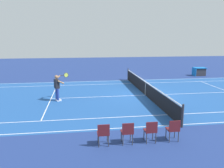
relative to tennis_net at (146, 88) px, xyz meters
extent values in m
plane|color=navy|center=(0.00, 0.00, -0.49)|extent=(60.00, 60.00, 0.00)
cube|color=#1E4C93|center=(0.00, 0.00, -0.49)|extent=(24.20, 11.40, 0.00)
cube|color=white|center=(0.00, -5.50, -0.49)|extent=(23.80, 0.05, 0.01)
cube|color=white|center=(0.00, 5.50, -0.49)|extent=(23.80, 0.05, 0.01)
cube|color=white|center=(0.00, -4.11, -0.49)|extent=(23.80, 0.05, 0.01)
cube|color=white|center=(0.00, 4.11, -0.49)|extent=(23.80, 0.05, 0.01)
cube|color=white|center=(6.40, 0.00, -0.49)|extent=(0.05, 8.22, 0.01)
cube|color=white|center=(0.00, 0.00, -0.49)|extent=(12.80, 0.05, 0.01)
cylinder|color=#2D2D33|center=(0.00, -5.80, 0.05)|extent=(0.10, 0.10, 1.08)
cylinder|color=#2D2D33|center=(0.00, 5.80, 0.05)|extent=(0.10, 0.10, 1.08)
cube|color=black|center=(0.00, 0.00, -0.05)|extent=(0.02, 11.60, 0.88)
cube|color=white|center=(0.00, 0.00, 0.46)|extent=(0.04, 11.60, 0.06)
cube|color=white|center=(0.00, 0.00, -0.05)|extent=(0.04, 0.06, 0.88)
cylinder|color=navy|center=(5.88, 0.70, -0.04)|extent=(0.15, 0.15, 0.74)
cube|color=white|center=(5.82, 0.67, -0.45)|extent=(0.30, 0.22, 0.09)
cylinder|color=navy|center=(5.98, 0.48, -0.04)|extent=(0.15, 0.15, 0.74)
cube|color=white|center=(5.93, 0.45, -0.45)|extent=(0.30, 0.22, 0.09)
cube|color=black|center=(5.93, 0.59, 0.61)|extent=(0.38, 0.45, 0.56)
sphere|color=#9E704C|center=(5.93, 0.59, 1.04)|extent=(0.23, 0.23, 0.23)
cylinder|color=#9E704C|center=(5.65, 0.77, 0.74)|extent=(0.42, 0.13, 0.26)
cylinder|color=#9E704C|center=(5.89, 0.26, 0.94)|extent=(0.36, 0.35, 0.30)
cylinder|color=#232326|center=(5.63, 0.07, 1.05)|extent=(0.27, 0.15, 0.04)
torus|color=#232326|center=(5.37, -0.05, 1.05)|extent=(0.29, 0.16, 0.31)
cylinder|color=#C6D84C|center=(5.37, -0.05, 1.05)|extent=(0.25, 0.12, 0.27)
sphere|color=#CCE01E|center=(-0.31, 3.39, -0.46)|extent=(0.07, 0.07, 0.07)
cylinder|color=#38383D|center=(1.14, 6.79, -0.27)|extent=(0.04, 0.04, 0.44)
cylinder|color=#38383D|center=(0.78, 6.79, -0.27)|extent=(0.04, 0.04, 0.44)
cylinder|color=#38383D|center=(1.14, 7.15, -0.27)|extent=(0.04, 0.04, 0.44)
cylinder|color=#38383D|center=(0.78, 7.15, -0.27)|extent=(0.04, 0.04, 0.44)
cube|color=#56191E|center=(0.96, 6.97, -0.03)|extent=(0.44, 0.44, 0.04)
cube|color=#56191E|center=(0.96, 7.17, 0.19)|extent=(0.44, 0.04, 0.40)
cylinder|color=#38383D|center=(2.04, 6.79, -0.27)|extent=(0.04, 0.04, 0.44)
cylinder|color=#38383D|center=(1.68, 6.79, -0.27)|extent=(0.04, 0.04, 0.44)
cylinder|color=#38383D|center=(2.04, 7.15, -0.27)|extent=(0.04, 0.04, 0.44)
cylinder|color=#38383D|center=(1.68, 7.15, -0.27)|extent=(0.04, 0.04, 0.44)
cube|color=#56191E|center=(1.86, 6.97, -0.03)|extent=(0.44, 0.44, 0.04)
cube|color=#56191E|center=(1.86, 7.17, 0.19)|extent=(0.44, 0.04, 0.40)
cylinder|color=#38383D|center=(2.95, 6.79, -0.27)|extent=(0.04, 0.04, 0.44)
cylinder|color=#38383D|center=(2.59, 6.79, -0.27)|extent=(0.04, 0.04, 0.44)
cylinder|color=#38383D|center=(2.95, 7.15, -0.27)|extent=(0.04, 0.04, 0.44)
cylinder|color=#38383D|center=(2.59, 7.15, -0.27)|extent=(0.04, 0.04, 0.44)
cube|color=#56191E|center=(2.77, 6.97, -0.03)|extent=(0.44, 0.44, 0.04)
cube|color=#56191E|center=(2.77, 7.17, 0.19)|extent=(0.44, 0.04, 0.40)
cylinder|color=#38383D|center=(3.85, 6.79, -0.27)|extent=(0.04, 0.04, 0.44)
cylinder|color=#38383D|center=(3.49, 6.79, -0.27)|extent=(0.04, 0.04, 0.44)
cylinder|color=#38383D|center=(3.85, 7.15, -0.27)|extent=(0.04, 0.04, 0.44)
cylinder|color=#38383D|center=(3.49, 7.15, -0.27)|extent=(0.04, 0.04, 0.44)
cube|color=#56191E|center=(3.67, 6.97, -0.03)|extent=(0.44, 0.44, 0.04)
cube|color=#56191E|center=(3.67, 7.17, 0.19)|extent=(0.44, 0.04, 0.40)
cube|color=#2D2D33|center=(-7.90, -7.12, -0.09)|extent=(1.10, 0.70, 0.80)
cube|color=blue|center=(-7.90, -7.12, 0.33)|extent=(1.24, 0.84, 0.06)
cube|color=blue|center=(-7.30, -7.12, -0.07)|extent=(0.06, 0.84, 0.84)
camera|label=1|loc=(4.45, 14.84, 3.49)|focal=36.40mm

